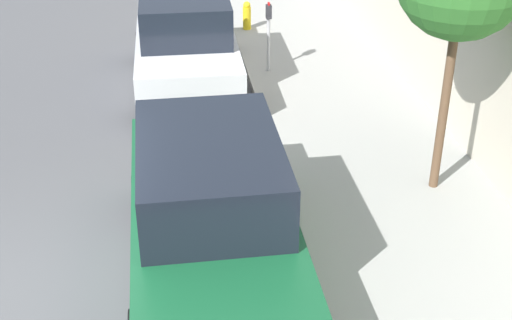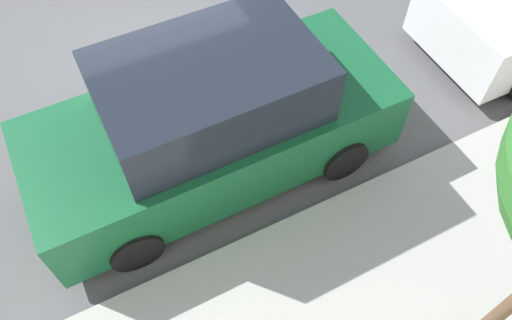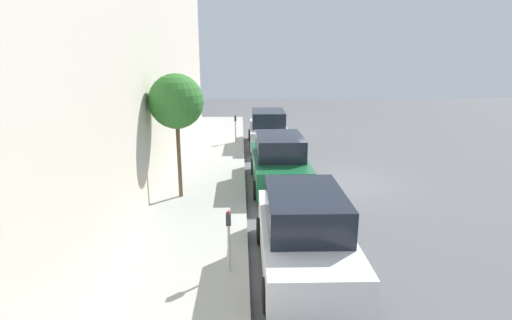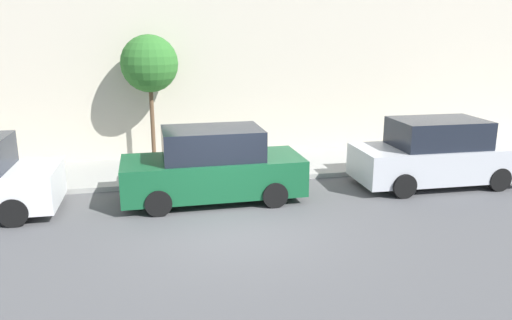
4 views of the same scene
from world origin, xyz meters
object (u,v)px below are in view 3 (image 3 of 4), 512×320
parking_meter_near (235,126)px  street_tree (176,102)px  parked_suv_second (279,162)px  parked_suv_nearest (268,130)px  parked_suv_third (304,234)px  parking_meter_far (229,235)px

parking_meter_near → street_tree: size_ratio=0.36×
parked_suv_second → street_tree: (3.58, 1.50, 2.51)m
parked_suv_nearest → parked_suv_third: size_ratio=1.00×
parking_meter_far → street_tree: street_tree is taller
parked_suv_third → parking_meter_near: bearing=-82.6°
parked_suv_nearest → street_tree: street_tree is taller
parked_suv_nearest → parking_meter_near: parked_suv_nearest is taller
parked_suv_third → street_tree: 6.50m
parked_suv_nearest → street_tree: (3.61, 8.13, 2.52)m
parked_suv_second → parking_meter_near: parked_suv_second is taller
parking_meter_near → parked_suv_third: bearing=97.4°
parked_suv_second → parking_meter_far: size_ratio=3.23×
parked_suv_second → street_tree: size_ratio=1.14×
parked_suv_third → parking_meter_near: 13.58m
parked_suv_second → parking_meter_far: (1.76, 6.55, 0.13)m
parked_suv_second → parked_suv_third: size_ratio=1.00×
parked_suv_second → parking_meter_far: parked_suv_second is taller
parking_meter_near → parked_suv_nearest: bearing=163.7°
parked_suv_second → parking_meter_far: 6.78m
parking_meter_near → parking_meter_far: 13.70m
parked_suv_second → parking_meter_near: size_ratio=3.16×
parked_suv_second → parking_meter_far: bearing=75.0°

